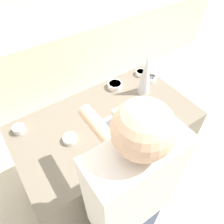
% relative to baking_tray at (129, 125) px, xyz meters
% --- Properties ---
extents(ground_plane, '(12.00, 12.00, 0.00)m').
position_rel_baking_tray_xyz_m(ground_plane, '(-0.12, 0.15, -0.93)').
color(ground_plane, beige).
extents(back_cabinet_block, '(6.00, 0.60, 0.94)m').
position_rel_baking_tray_xyz_m(back_cabinet_block, '(-0.12, 1.81, -0.46)').
color(back_cabinet_block, beige).
rests_on(back_cabinet_block, ground_plane).
extents(kitchen_island, '(1.46, 0.83, 0.93)m').
position_rel_baking_tray_xyz_m(kitchen_island, '(-0.12, 0.15, -0.47)').
color(kitchen_island, '#6B6051').
rests_on(kitchen_island, ground_plane).
extents(baking_tray, '(0.44, 0.33, 0.01)m').
position_rel_baking_tray_xyz_m(baking_tray, '(0.00, 0.00, 0.00)').
color(baking_tray, '#B2B2BC').
rests_on(baking_tray, kitchen_island).
extents(gingerbread_house, '(0.22, 0.16, 0.23)m').
position_rel_baking_tray_xyz_m(gingerbread_house, '(0.00, 0.00, 0.09)').
color(gingerbread_house, brown).
rests_on(gingerbread_house, baking_tray).
extents(decorative_tree, '(0.12, 0.12, 0.39)m').
position_rel_baking_tray_xyz_m(decorative_tree, '(0.35, 0.24, 0.19)').
color(decorative_tree, silver).
rests_on(decorative_tree, kitchen_island).
extents(candy_bowl_far_right, '(0.10, 0.10, 0.04)m').
position_rel_baking_tray_xyz_m(candy_bowl_far_right, '(-0.44, 0.13, 0.02)').
color(candy_bowl_far_right, white).
rests_on(candy_bowl_far_right, kitchen_island).
extents(candy_bowl_center_rear, '(0.11, 0.11, 0.05)m').
position_rel_baking_tray_xyz_m(candy_bowl_center_rear, '(0.51, 0.32, 0.02)').
color(candy_bowl_center_rear, white).
rests_on(candy_bowl_center_rear, kitchen_island).
extents(candy_bowl_near_tray_left, '(0.10, 0.10, 0.04)m').
position_rel_baking_tray_xyz_m(candy_bowl_near_tray_left, '(0.49, 0.45, 0.02)').
color(candy_bowl_near_tray_left, white).
rests_on(candy_bowl_near_tray_left, kitchen_island).
extents(candy_bowl_near_tray_right, '(0.14, 0.14, 0.05)m').
position_rel_baking_tray_xyz_m(candy_bowl_near_tray_right, '(0.17, 0.43, 0.02)').
color(candy_bowl_near_tray_right, white).
rests_on(candy_bowl_near_tray_right, kitchen_island).
extents(candy_bowl_beside_tree, '(0.09, 0.09, 0.05)m').
position_rel_baking_tray_xyz_m(candy_bowl_beside_tree, '(-0.72, 0.43, 0.03)').
color(candy_bowl_beside_tree, silver).
rests_on(candy_bowl_beside_tree, kitchen_island).
extents(person, '(0.46, 0.58, 1.77)m').
position_rel_baking_tray_xyz_m(person, '(-0.37, -0.49, -0.02)').
color(person, '#424C6B').
rests_on(person, ground_plane).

